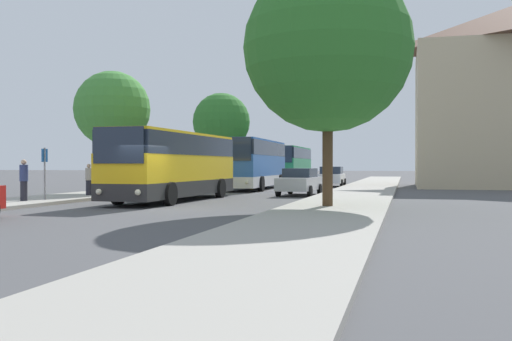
# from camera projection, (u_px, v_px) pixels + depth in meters

# --- Properties ---
(ground_plane) EXTENTS (300.00, 300.00, 0.00)m
(ground_plane) POSITION_uv_depth(u_px,v_px,m) (156.00, 208.00, 23.74)
(ground_plane) COLOR #4C4C4F
(ground_plane) RESTS_ON ground
(sidewalk_left) EXTENTS (4.00, 120.00, 0.15)m
(sidewalk_left) POSITION_uv_depth(u_px,v_px,m) (3.00, 204.00, 25.44)
(sidewalk_left) COLOR #A39E93
(sidewalk_left) RESTS_ON ground_plane
(sidewalk_right) EXTENTS (4.00, 120.00, 0.15)m
(sidewalk_right) POSITION_uv_depth(u_px,v_px,m) (332.00, 210.00, 22.03)
(sidewalk_right) COLOR #A39E93
(sidewalk_right) RESTS_ON ground_plane
(bus_front) EXTENTS (2.96, 11.00, 3.25)m
(bus_front) POSITION_uv_depth(u_px,v_px,m) (174.00, 165.00, 28.63)
(bus_front) COLOR #2D2D2D
(bus_front) RESTS_ON ground_plane
(bus_middle) EXTENTS (3.07, 11.54, 3.45)m
(bus_middle) POSITION_uv_depth(u_px,v_px,m) (253.00, 163.00, 42.18)
(bus_middle) COLOR silver
(bus_middle) RESTS_ON ground_plane
(bus_rear) EXTENTS (2.93, 11.48, 3.39)m
(bus_rear) POSITION_uv_depth(u_px,v_px,m) (290.00, 164.00, 56.81)
(bus_rear) COLOR silver
(bus_rear) RESTS_ON ground_plane
(parked_car_right_near) EXTENTS (2.10, 4.70, 1.53)m
(parked_car_right_near) POSITION_uv_depth(u_px,v_px,m) (300.00, 181.00, 33.77)
(parked_car_right_near) COLOR #B7B7BC
(parked_car_right_near) RESTS_ON ground_plane
(parked_car_right_far) EXTENTS (2.10, 4.63, 1.58)m
(parked_car_right_far) POSITION_uv_depth(u_px,v_px,m) (331.00, 176.00, 47.47)
(parked_car_right_far) COLOR silver
(parked_car_right_far) RESTS_ON ground_plane
(bus_stop_sign) EXTENTS (0.08, 0.45, 2.36)m
(bus_stop_sign) POSITION_uv_depth(u_px,v_px,m) (45.00, 167.00, 27.19)
(bus_stop_sign) COLOR gray
(bus_stop_sign) RESTS_ON sidewalk_left
(pedestrian_waiting_near) EXTENTS (0.36, 0.36, 1.63)m
(pedestrian_waiting_near) POSITION_uv_depth(u_px,v_px,m) (89.00, 179.00, 31.16)
(pedestrian_waiting_near) COLOR #23232D
(pedestrian_waiting_near) RESTS_ON sidewalk_left
(pedestrian_waiting_far) EXTENTS (0.36, 0.36, 1.81)m
(pedestrian_waiting_far) POSITION_uv_depth(u_px,v_px,m) (24.00, 180.00, 26.12)
(pedestrian_waiting_far) COLOR #23232D
(pedestrian_waiting_far) RESTS_ON sidewalk_left
(tree_left_near) EXTENTS (5.17, 5.17, 8.07)m
(tree_left_near) POSITION_uv_depth(u_px,v_px,m) (221.00, 122.00, 54.01)
(tree_left_near) COLOR #47331E
(tree_left_near) RESTS_ON sidewalk_left
(tree_left_far) EXTENTS (4.36, 4.36, 6.97)m
(tree_left_far) POSITION_uv_depth(u_px,v_px,m) (112.00, 109.00, 34.41)
(tree_left_far) COLOR #513D23
(tree_left_far) RESTS_ON sidewalk_left
(tree_right_near) EXTENTS (6.48, 6.48, 9.30)m
(tree_right_near) POSITION_uv_depth(u_px,v_px,m) (328.00, 48.00, 22.88)
(tree_right_near) COLOR #47331E
(tree_right_near) RESTS_ON sidewalk_right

